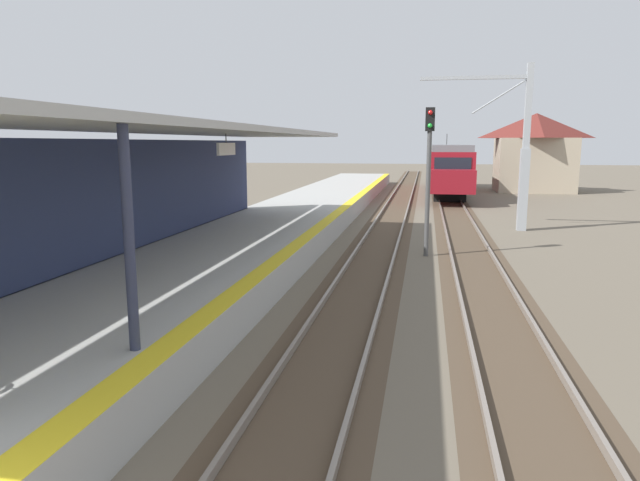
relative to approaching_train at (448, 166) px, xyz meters
The scene contains 8 objects.
station_platform 28.88m from the approaching_train, 105.70° to the right, with size 5.00×80.00×0.91m.
station_building_with_canopy 33.45m from the approaching_train, 106.69° to the right, with size 4.85×24.00×4.43m.
track_pair_nearest_platform 24.09m from the approaching_train, 98.16° to the right, with size 2.34×120.00×0.16m.
track_pair_middle 23.85m from the approaching_train, 90.01° to the right, with size 2.34×120.00×0.16m.
approaching_train is the anchor object (origin of this frame).
rail_signal_post 25.94m from the approaching_train, 93.53° to the right, with size 0.32×0.34×5.20m.
catenary_pylon_far_side 19.14m from the approaching_train, 82.69° to the right, with size 5.00×0.40×7.50m.
distant_trackside_house 8.08m from the approaching_train, 27.18° to the left, with size 6.60×5.28×6.40m.
Camera 1 is at (3.61, -2.43, 4.00)m, focal length 31.89 mm.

